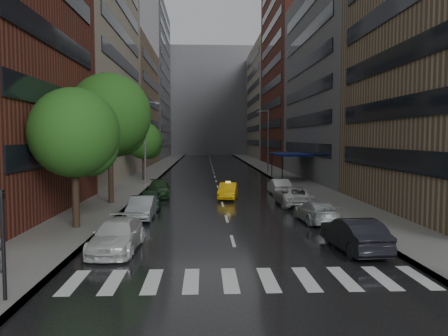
# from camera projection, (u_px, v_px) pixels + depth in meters

# --- Properties ---
(ground) EXTENTS (220.00, 220.00, 0.00)m
(ground) POSITION_uv_depth(u_px,v_px,m) (239.00, 264.00, 17.84)
(ground) COLOR gray
(ground) RESTS_ON ground
(road) EXTENTS (14.00, 140.00, 0.01)m
(road) POSITION_uv_depth(u_px,v_px,m) (213.00, 171.00, 67.66)
(road) COLOR black
(road) RESTS_ON ground
(sidewalk_left) EXTENTS (4.00, 140.00, 0.15)m
(sidewalk_left) POSITION_uv_depth(u_px,v_px,m) (155.00, 171.00, 67.25)
(sidewalk_left) COLOR gray
(sidewalk_left) RESTS_ON ground
(sidewalk_right) EXTENTS (4.00, 140.00, 0.15)m
(sidewalk_right) POSITION_uv_depth(u_px,v_px,m) (271.00, 170.00, 68.07)
(sidewalk_right) COLOR gray
(sidewalk_right) RESTS_ON ground
(crosswalk) EXTENTS (13.15, 2.80, 0.01)m
(crosswalk) POSITION_uv_depth(u_px,v_px,m) (249.00, 280.00, 15.85)
(crosswalk) COLOR silver
(crosswalk) RESTS_ON ground
(buildings_left) EXTENTS (8.00, 108.00, 38.00)m
(buildings_left) POSITION_uv_depth(u_px,v_px,m) (124.00, 74.00, 74.62)
(buildings_left) COLOR maroon
(buildings_left) RESTS_ON ground
(buildings_right) EXTENTS (8.05, 109.10, 36.00)m
(buildings_right) POSITION_uv_depth(u_px,v_px,m) (301.00, 79.00, 73.98)
(buildings_right) COLOR #937A5B
(buildings_right) RESTS_ON ground
(building_far) EXTENTS (40.00, 14.00, 32.00)m
(building_far) POSITION_uv_depth(u_px,v_px,m) (208.00, 102.00, 134.31)
(building_far) COLOR slate
(building_far) RESTS_ON ground
(tree_near) EXTENTS (4.98, 4.98, 7.93)m
(tree_near) POSITION_uv_depth(u_px,v_px,m) (74.00, 133.00, 24.13)
(tree_near) COLOR #382619
(tree_near) RESTS_ON ground
(tree_mid) EXTENTS (6.31, 6.31, 10.06)m
(tree_mid) POSITION_uv_depth(u_px,v_px,m) (110.00, 115.00, 33.21)
(tree_mid) COLOR #382619
(tree_mid) RESTS_ON ground
(tree_far) EXTENTS (4.38, 4.38, 6.98)m
(tree_far) POSITION_uv_depth(u_px,v_px,m) (144.00, 141.00, 51.89)
(tree_far) COLOR #382619
(tree_far) RESTS_ON ground
(taxi) EXTENTS (1.99, 4.26, 1.35)m
(taxi) POSITION_uv_depth(u_px,v_px,m) (228.00, 191.00, 36.85)
(taxi) COLOR #EAAA0C
(taxi) RESTS_ON ground
(parked_cars_left) EXTENTS (2.30, 23.09, 1.42)m
(parked_cars_left) POSITION_uv_depth(u_px,v_px,m) (145.00, 204.00, 29.24)
(parked_cars_left) COLOR silver
(parked_cars_left) RESTS_ON ground
(parked_cars_right) EXTENTS (2.46, 24.57, 1.55)m
(parked_cars_right) POSITION_uv_depth(u_px,v_px,m) (304.00, 203.00, 29.83)
(parked_cars_right) COLOR black
(parked_cars_right) RESTS_ON ground
(traffic_light) EXTENTS (0.18, 0.15, 3.45)m
(traffic_light) POSITION_uv_depth(u_px,v_px,m) (3.00, 234.00, 13.37)
(traffic_light) COLOR black
(traffic_light) RESTS_ON sidewalk_left
(street_lamp_left) EXTENTS (1.74, 0.22, 9.00)m
(street_lamp_left) POSITION_uv_depth(u_px,v_px,m) (146.00, 140.00, 47.04)
(street_lamp_left) COLOR gray
(street_lamp_left) RESTS_ON sidewalk_left
(street_lamp_right) EXTENTS (1.74, 0.22, 9.00)m
(street_lamp_right) POSITION_uv_depth(u_px,v_px,m) (268.00, 140.00, 62.69)
(street_lamp_right) COLOR gray
(street_lamp_right) RESTS_ON sidewalk_right
(awning) EXTENTS (4.00, 8.00, 3.12)m
(awning) POSITION_uv_depth(u_px,v_px,m) (290.00, 154.00, 52.91)
(awning) COLOR navy
(awning) RESTS_ON sidewalk_right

